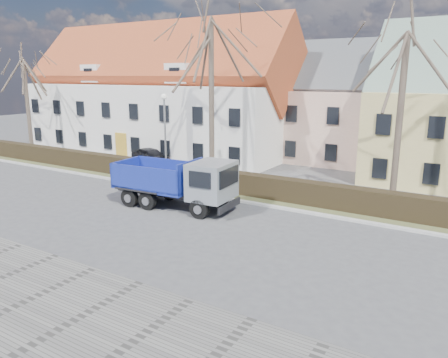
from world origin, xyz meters
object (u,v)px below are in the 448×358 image
Objects in this scene: dump_truck at (171,182)px; streetlight at (165,136)px; parked_car_a at (151,156)px; cart_frame at (151,182)px.

streetlight is (-4.50, 5.16, 1.54)m from dump_truck.
dump_truck is 7.02m from streetlight.
dump_truck reaches higher than parked_car_a.
streetlight is 5.51m from parked_car_a.
streetlight reaches higher than dump_truck.
cart_frame is 6.97m from parked_car_a.
cart_frame is at bearing -123.05° from parked_car_a.
streetlight is 3.53m from cart_frame.
dump_truck is 1.20× the size of streetlight.
streetlight is 9.08× the size of cart_frame.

